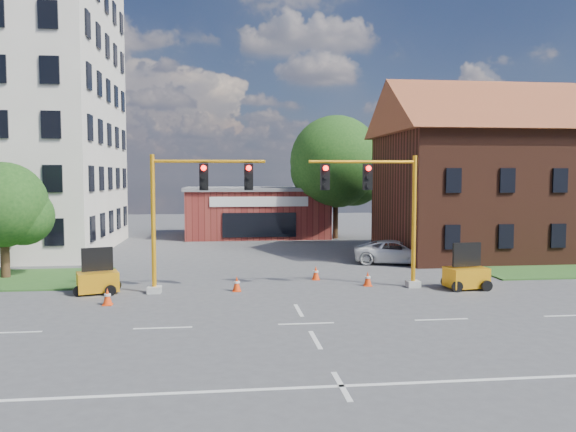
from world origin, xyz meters
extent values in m
plane|color=#424345|center=(0.00, 0.00, 0.00)|extent=(120.00, 120.00, 0.00)
cube|color=maroon|center=(0.00, 30.00, 2.00)|extent=(12.00, 8.00, 4.00)
cube|color=slate|center=(0.00, 30.00, 4.15)|extent=(12.40, 8.40, 0.30)
cube|color=silver|center=(0.00, 25.95, 3.20)|extent=(8.00, 0.10, 0.80)
cube|color=black|center=(0.00, 25.95, 1.30)|extent=(6.00, 0.10, 2.00)
cube|color=#472215|center=(18.00, 16.00, 4.00)|extent=(20.00, 10.00, 8.00)
cylinder|color=#362113|center=(6.50, 27.00, 2.30)|extent=(0.44, 0.44, 4.59)
sphere|color=#163B12|center=(6.50, 27.00, 6.47)|extent=(7.71, 7.71, 7.71)
sphere|color=#163B12|center=(8.04, 27.30, 5.43)|extent=(5.40, 5.40, 5.40)
cylinder|color=#362113|center=(-14.00, 10.50, 1.35)|extent=(0.44, 0.44, 2.70)
sphere|color=#163B12|center=(-14.00, 10.50, 3.80)|extent=(4.34, 4.34, 4.34)
sphere|color=#163B12|center=(-13.13, 10.80, 3.19)|extent=(3.03, 3.03, 3.03)
cube|color=gray|center=(-6.00, 6.00, 0.15)|extent=(0.60, 0.60, 0.30)
cylinder|color=#FFA715|center=(-6.00, 6.00, 3.10)|extent=(0.20, 0.20, 6.20)
cylinder|color=#FFA715|center=(-3.50, 6.00, 5.90)|extent=(5.00, 0.14, 0.14)
cube|color=black|center=(-3.75, 6.00, 5.20)|extent=(0.40, 0.32, 1.20)
cube|color=black|center=(-1.75, 6.00, 5.20)|extent=(0.40, 0.32, 1.20)
sphere|color=#FF0C07|center=(-3.75, 5.82, 5.60)|extent=(0.24, 0.24, 0.24)
cube|color=gray|center=(6.00, 6.00, 0.15)|extent=(0.60, 0.60, 0.30)
cylinder|color=#FFA715|center=(6.00, 6.00, 3.10)|extent=(0.20, 0.20, 6.20)
cylinder|color=#FFA715|center=(3.50, 6.00, 5.90)|extent=(5.00, 0.14, 0.14)
cube|color=black|center=(3.75, 6.00, 5.20)|extent=(0.40, 0.32, 1.20)
cube|color=black|center=(1.75, 6.00, 5.20)|extent=(0.40, 0.32, 1.20)
sphere|color=#FF0C07|center=(3.75, 5.82, 5.60)|extent=(0.24, 0.24, 0.24)
cube|color=#FFA715|center=(-8.50, 6.21, 0.53)|extent=(2.01, 1.64, 0.87)
cube|color=black|center=(-8.50, 6.21, 1.54)|extent=(1.31, 0.53, 1.06)
cube|color=#FFA715|center=(8.30, 5.28, 0.55)|extent=(1.96, 1.45, 0.91)
cube|color=black|center=(8.30, 5.28, 1.61)|extent=(1.41, 0.32, 1.11)
cube|color=red|center=(-7.60, 3.78, 0.02)|extent=(0.38, 0.38, 0.04)
cone|color=red|center=(-7.60, 3.78, 0.35)|extent=(0.40, 0.40, 0.70)
cylinder|color=silver|center=(-7.60, 3.78, 0.42)|extent=(0.27, 0.27, 0.09)
cube|color=red|center=(-2.31, 5.96, 0.02)|extent=(0.38, 0.38, 0.04)
cone|color=red|center=(-2.31, 5.96, 0.35)|extent=(0.40, 0.40, 0.70)
cylinder|color=silver|center=(-2.31, 5.96, 0.42)|extent=(0.27, 0.27, 0.09)
cube|color=red|center=(3.93, 6.49, 0.02)|extent=(0.38, 0.38, 0.04)
cone|color=red|center=(3.93, 6.49, 0.35)|extent=(0.40, 0.40, 0.70)
cylinder|color=silver|center=(3.93, 6.49, 0.42)|extent=(0.27, 0.27, 0.09)
cube|color=red|center=(1.73, 8.38, 0.02)|extent=(0.38, 0.38, 0.04)
cone|color=red|center=(1.73, 8.38, 0.35)|extent=(0.40, 0.40, 0.70)
cylinder|color=silver|center=(1.73, 8.38, 0.42)|extent=(0.27, 0.27, 0.09)
imported|color=white|center=(7.41, 13.10, 0.70)|extent=(5.44, 3.56, 1.39)
camera|label=1|loc=(-2.89, -19.39, 5.21)|focal=35.00mm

